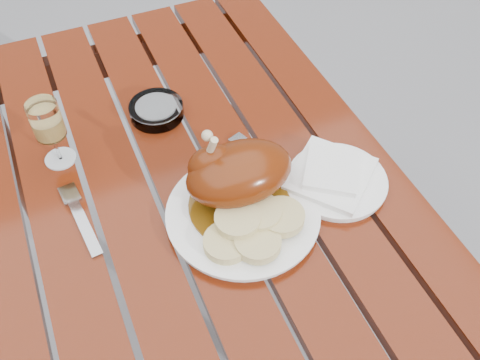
% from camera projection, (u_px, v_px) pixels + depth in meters
% --- Properties ---
extents(ground, '(60.00, 60.00, 0.00)m').
position_uv_depth(ground, '(205.00, 347.00, 1.58)').
color(ground, slate).
rests_on(ground, ground).
extents(table, '(0.80, 1.20, 0.75)m').
position_uv_depth(table, '(197.00, 285.00, 1.30)').
color(table, '#661F0C').
rests_on(table, ground).
extents(dinner_plate, '(0.32, 0.32, 0.02)m').
position_uv_depth(dinner_plate, '(243.00, 214.00, 0.96)').
color(dinner_plate, white).
rests_on(dinner_plate, table).
extents(roast_duck, '(0.20, 0.19, 0.14)m').
position_uv_depth(roast_duck, '(235.00, 173.00, 0.94)').
color(roast_duck, '#623D0B').
rests_on(roast_duck, dinner_plate).
extents(bread_dumplings, '(0.19, 0.13, 0.03)m').
position_uv_depth(bread_dumplings, '(253.00, 227.00, 0.91)').
color(bread_dumplings, tan).
rests_on(bread_dumplings, dinner_plate).
extents(wine_glass, '(0.06, 0.06, 0.14)m').
position_uv_depth(wine_glass, '(51.00, 133.00, 1.00)').
color(wine_glass, '#EEC96C').
rests_on(wine_glass, table).
extents(side_plate, '(0.21, 0.21, 0.02)m').
position_uv_depth(side_plate, '(337.00, 181.00, 1.01)').
color(side_plate, white).
rests_on(side_plate, table).
extents(napkin, '(0.20, 0.20, 0.01)m').
position_uv_depth(napkin, '(331.00, 174.00, 1.00)').
color(napkin, white).
rests_on(napkin, side_plate).
extents(ashtray, '(0.15, 0.15, 0.03)m').
position_uv_depth(ashtray, '(156.00, 110.00, 1.13)').
color(ashtray, '#B2B7BC').
rests_on(ashtray, table).
extents(fork, '(0.04, 0.16, 0.01)m').
position_uv_depth(fork, '(82.00, 222.00, 0.95)').
color(fork, gray).
rests_on(fork, table).
extents(knife, '(0.10, 0.23, 0.01)m').
position_uv_depth(knife, '(291.00, 180.00, 1.02)').
color(knife, gray).
rests_on(knife, table).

